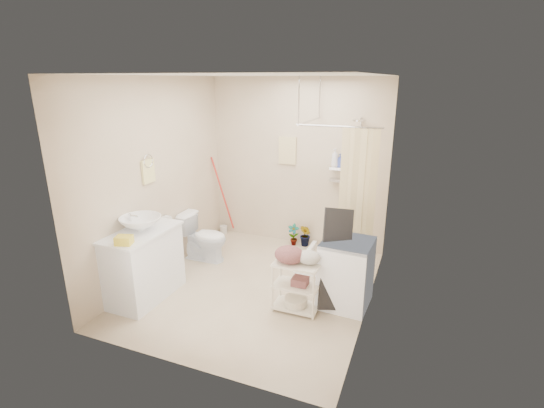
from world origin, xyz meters
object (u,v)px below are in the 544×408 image
Objects in this scene: vanity at (144,264)px; washing_machine at (346,273)px; laundry_rack at (296,282)px; toilet at (204,237)px.

vanity reaches higher than washing_machine.
washing_machine is at bearing 18.23° from vanity.
washing_machine is at bearing 34.26° from laundry_rack.
toilet is at bearing 84.73° from vanity.
vanity is 1.85m from laundry_rack.
washing_machine is (2.18, -0.45, 0.05)m from toilet.
vanity is at bearing 173.23° from toilet.
washing_machine is at bearing -102.66° from toilet.
laundry_rack is at bearing -116.10° from toilet.
vanity is 1.38× the size of laundry_rack.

